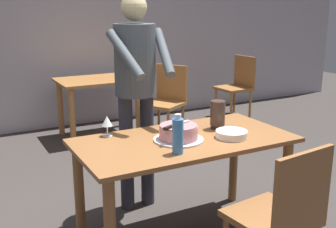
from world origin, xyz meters
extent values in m
cube|color=#ADA8B2|center=(0.00, 3.30, 1.35)|extent=(10.00, 0.12, 2.70)
cube|color=brown|center=(0.00, 0.00, 0.73)|extent=(1.49, 0.76, 0.03)
cylinder|color=brown|center=(0.67, -0.31, 0.36)|extent=(0.07, 0.07, 0.72)
cylinder|color=brown|center=(-0.67, 0.31, 0.36)|extent=(0.07, 0.07, 0.72)
cylinder|color=brown|center=(0.67, 0.31, 0.36)|extent=(0.07, 0.07, 0.72)
cylinder|color=silver|center=(-0.06, -0.02, 0.76)|extent=(0.34, 0.34, 0.01)
cylinder|color=#D18C93|center=(-0.06, -0.02, 0.81)|extent=(0.26, 0.26, 0.09)
cylinder|color=#926267|center=(-0.06, -0.02, 0.86)|extent=(0.25, 0.25, 0.01)
cube|color=silver|center=(-0.04, -0.01, 0.87)|extent=(0.19, 0.10, 0.00)
cube|color=black|center=(-0.16, -0.06, 0.87)|extent=(0.08, 0.05, 0.02)
cylinder|color=white|center=(0.30, -0.14, 0.76)|extent=(0.22, 0.22, 0.01)
cylinder|color=white|center=(0.30, -0.14, 0.77)|extent=(0.22, 0.22, 0.01)
cylinder|color=white|center=(0.30, -0.14, 0.78)|extent=(0.22, 0.22, 0.01)
cylinder|color=white|center=(0.30, -0.14, 0.79)|extent=(0.22, 0.22, 0.01)
cylinder|color=white|center=(0.30, -0.14, 0.80)|extent=(0.22, 0.22, 0.01)
cylinder|color=silver|center=(-0.45, 0.30, 0.75)|extent=(0.07, 0.07, 0.00)
cylinder|color=silver|center=(-0.45, 0.30, 0.79)|extent=(0.01, 0.01, 0.07)
cone|color=silver|center=(-0.45, 0.30, 0.86)|extent=(0.08, 0.08, 0.07)
cylinder|color=#387AC6|center=(-0.19, -0.23, 0.86)|extent=(0.07, 0.07, 0.22)
cylinder|color=silver|center=(-0.19, -0.23, 0.98)|extent=(0.04, 0.04, 0.03)
cylinder|color=black|center=(0.33, 0.09, 0.77)|extent=(0.10, 0.10, 0.03)
cylinder|color=#3F2D23|center=(0.33, 0.09, 0.87)|extent=(0.11, 0.11, 0.18)
cylinder|color=#2D2D38|center=(0.00, 0.60, 0.47)|extent=(0.11, 0.11, 0.95)
cylinder|color=#2D2D38|center=(-0.18, 0.60, 0.47)|extent=(0.11, 0.11, 0.95)
cylinder|color=#3F474C|center=(-0.09, 0.60, 1.23)|extent=(0.32, 0.32, 0.55)
sphere|color=tan|center=(-0.09, 0.60, 1.62)|extent=(0.20, 0.20, 0.20)
cylinder|color=#3F474C|center=(0.06, 0.42, 1.30)|extent=(0.15, 0.42, 0.34)
cylinder|color=#3F474C|center=(-0.25, 0.42, 1.30)|extent=(0.16, 0.42, 0.34)
cube|color=brown|center=(0.19, -0.68, 0.43)|extent=(0.49, 0.49, 0.04)
cube|color=brown|center=(0.21, -0.89, 0.68)|extent=(0.44, 0.08, 0.45)
cube|color=#9E6633|center=(0.27, 2.60, 0.72)|extent=(1.00, 0.70, 0.03)
cylinder|color=#9E6633|center=(-0.15, 2.33, 0.35)|extent=(0.07, 0.07, 0.71)
cylinder|color=#9E6633|center=(0.70, 2.33, 0.35)|extent=(0.07, 0.07, 0.71)
cylinder|color=#9E6633|center=(-0.15, 2.88, 0.35)|extent=(0.07, 0.07, 0.71)
cylinder|color=#9E6633|center=(0.70, 2.88, 0.35)|extent=(0.07, 0.07, 0.71)
cube|color=#9E6633|center=(0.96, 2.15, 0.43)|extent=(0.60, 0.60, 0.04)
cylinder|color=#9E6633|center=(0.89, 1.90, 0.21)|extent=(0.04, 0.04, 0.41)
cylinder|color=#9E6633|center=(0.71, 2.21, 0.21)|extent=(0.04, 0.04, 0.41)
cylinder|color=#9E6633|center=(1.21, 2.09, 0.21)|extent=(0.04, 0.04, 0.41)
cylinder|color=#9E6633|center=(1.02, 2.40, 0.21)|extent=(0.04, 0.04, 0.41)
cube|color=#9E6633|center=(1.13, 2.26, 0.68)|extent=(0.25, 0.39, 0.45)
cube|color=#9E6633|center=(2.35, 2.56, 0.43)|extent=(0.46, 0.46, 0.04)
cylinder|color=#9E6633|center=(2.18, 2.37, 0.21)|extent=(0.04, 0.04, 0.41)
cylinder|color=#9E6633|center=(2.16, 2.73, 0.21)|extent=(0.04, 0.04, 0.41)
cylinder|color=#9E6633|center=(2.54, 2.38, 0.21)|extent=(0.04, 0.04, 0.41)
cylinder|color=#9E6633|center=(2.52, 2.75, 0.21)|extent=(0.04, 0.04, 0.41)
cube|color=#9E6633|center=(2.55, 2.57, 0.68)|extent=(0.05, 0.44, 0.45)
camera|label=1|loc=(-1.38, -2.34, 1.64)|focal=44.42mm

